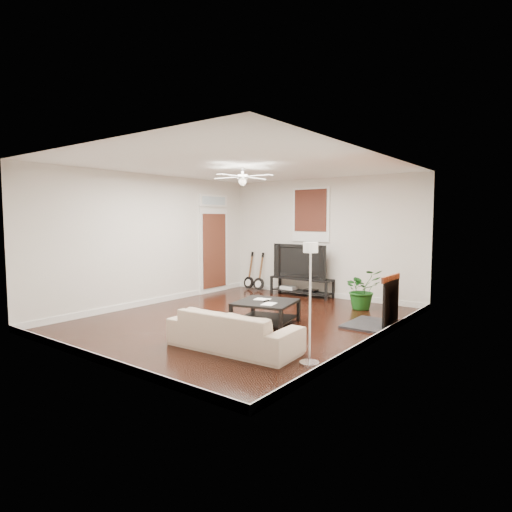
% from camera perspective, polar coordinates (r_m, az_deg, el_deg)
% --- Properties ---
extents(room, '(5.01, 6.01, 2.81)m').
position_cam_1_polar(room, '(7.80, -1.77, 1.63)').
color(room, black).
rests_on(room, ground).
extents(brick_accent, '(0.02, 2.20, 2.80)m').
position_cam_1_polar(brick_accent, '(7.47, 18.31, 1.23)').
color(brick_accent, brown).
rests_on(brick_accent, floor).
extents(fireplace, '(0.80, 1.10, 0.92)m').
position_cam_1_polar(fireplace, '(7.68, 16.07, -5.69)').
color(fireplace, black).
rests_on(fireplace, floor).
extents(window_back, '(1.00, 0.06, 1.30)m').
position_cam_1_polar(window_back, '(10.41, 7.26, 5.46)').
color(window_back, '#39140F').
rests_on(window_back, wall_back).
extents(door_left, '(0.08, 1.00, 2.50)m').
position_cam_1_polar(door_left, '(10.85, -5.60, 1.76)').
color(door_left, white).
rests_on(door_left, wall_left).
extents(tv_stand, '(1.57, 0.42, 0.44)m').
position_cam_1_polar(tv_stand, '(10.44, 6.06, -4.06)').
color(tv_stand, black).
rests_on(tv_stand, floor).
extents(tv, '(1.40, 0.18, 0.81)m').
position_cam_1_polar(tv, '(10.38, 6.14, -0.65)').
color(tv, black).
rests_on(tv, tv_stand).
extents(coffee_table, '(1.16, 1.16, 0.41)m').
position_cam_1_polar(coffee_table, '(7.64, 1.30, -7.51)').
color(coffee_table, black).
rests_on(coffee_table, floor).
extents(sofa, '(1.97, 0.87, 0.56)m').
position_cam_1_polar(sofa, '(6.20, -2.96, -9.76)').
color(sofa, '#BCA68D').
rests_on(sofa, floor).
extents(floor_lamp, '(0.27, 0.27, 1.57)m').
position_cam_1_polar(floor_lamp, '(5.50, 7.17, -6.28)').
color(floor_lamp, silver).
rests_on(floor_lamp, floor).
extents(potted_plant, '(0.96, 0.98, 0.83)m').
position_cam_1_polar(potted_plant, '(9.09, 13.91, -4.29)').
color(potted_plant, '#175117').
rests_on(potted_plant, floor).
extents(guitar_left, '(0.32, 0.23, 0.99)m').
position_cam_1_polar(guitar_left, '(11.28, -0.98, -1.95)').
color(guitar_left, black).
rests_on(guitar_left, floor).
extents(guitar_right, '(0.32, 0.23, 0.99)m').
position_cam_1_polar(guitar_right, '(11.04, 0.36, -2.09)').
color(guitar_right, black).
rests_on(guitar_right, floor).
extents(ceiling_fan, '(1.24, 1.24, 0.32)m').
position_cam_1_polar(ceiling_fan, '(7.82, -1.80, 10.44)').
color(ceiling_fan, white).
rests_on(ceiling_fan, ceiling).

